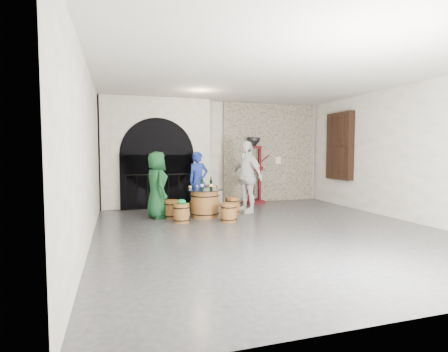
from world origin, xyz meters
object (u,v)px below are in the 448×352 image
object	(u,v)px
barrel_stool_left	(171,209)
side_barrel	(210,196)
person_blue	(198,181)
barrel_stool_near_right	(229,212)
wine_bottle_center	(211,184)
wine_bottle_right	(202,184)
barrel_stool_right	(233,206)
person_white	(246,177)
corking_press	(254,165)
barrel_stool_far	(200,204)
barrel_table	(205,203)
person_green	(157,185)
barrel_stool_near_left	(182,213)
wine_bottle_left	(202,184)

from	to	relation	value
barrel_stool_left	side_barrel	bearing A→B (deg)	44.37
side_barrel	person_blue	bearing A→B (deg)	-145.87
barrel_stool_near_right	person_blue	size ratio (longest dim) A/B	0.27
wine_bottle_center	wine_bottle_right	world-z (taller)	same
barrel_stool_right	wine_bottle_right	world-z (taller)	wine_bottle_right
person_white	corking_press	distance (m)	1.68
barrel_stool_far	wine_bottle_center	xyz separation A→B (m)	(0.09, -0.82, 0.61)
barrel_stool_far	corking_press	world-z (taller)	corking_press
barrel_table	barrel_stool_right	world-z (taller)	barrel_table
wine_bottle_center	barrel_table	bearing A→B (deg)	-175.23
barrel_stool_left	person_green	distance (m)	0.69
barrel_stool_right	person_white	distance (m)	0.87
barrel_stool_far	person_white	world-z (taller)	person_white
barrel_table	barrel_stool_near_left	size ratio (longest dim) A/B	2.04
barrel_stool_right	side_barrel	size ratio (longest dim) A/B	0.67
barrel_stool_left	barrel_stool_far	world-z (taller)	same
barrel_stool_near_left	person_blue	size ratio (longest dim) A/B	0.27
side_barrel	person_green	bearing A→B (deg)	-143.21
person_white	barrel_table	bearing A→B (deg)	-96.94
barrel_stool_left	wine_bottle_left	bearing A→B (deg)	-6.72
barrel_stool_far	person_green	world-z (taller)	person_green
person_green	person_blue	world-z (taller)	person_green
barrel_stool_near_left	person_green	world-z (taller)	person_green
person_white	corking_press	bearing A→B (deg)	129.82
wine_bottle_center	wine_bottle_right	bearing A→B (deg)	153.35
person_green	wine_bottle_right	distance (m)	1.12
barrel_stool_right	person_white	world-z (taller)	person_white
person_blue	side_barrel	distance (m)	0.70
wine_bottle_left	side_barrel	size ratio (longest dim) A/B	0.50
person_green	person_blue	xyz separation A→B (m)	(1.27, 0.98, -0.00)
corking_press	barrel_stool_near_right	bearing A→B (deg)	-129.91
wine_bottle_left	corking_press	world-z (taller)	corking_press
barrel_table	barrel_stool_right	distance (m)	0.84
barrel_stool_near_right	barrel_stool_right	bearing A→B (deg)	66.11
person_blue	wine_bottle_left	size ratio (longest dim) A/B	5.03
barrel_stool_far	side_barrel	world-z (taller)	side_barrel
barrel_stool_left	person_green	xyz separation A→B (m)	(-0.34, 0.06, 0.60)
barrel_stool_near_left	corking_press	distance (m)	3.67
barrel_stool_right	person_green	world-z (taller)	person_green
barrel_stool_near_right	person_white	bearing A→B (deg)	51.45
barrel_stool_far	barrel_stool_near_left	size ratio (longest dim) A/B	1.00
barrel_table	barrel_stool_left	size ratio (longest dim) A/B	2.04
barrel_stool_far	wine_bottle_center	bearing A→B (deg)	-83.83
wine_bottle_center	wine_bottle_right	size ratio (longest dim) A/B	1.00
person_green	person_blue	distance (m)	1.60
person_green	wine_bottle_right	size ratio (longest dim) A/B	5.05
barrel_stool_near_left	barrel_table	bearing A→B (deg)	35.90
corking_press	barrel_stool_far	bearing A→B (deg)	-160.84
person_white	wine_bottle_right	xyz separation A→B (m)	(-1.27, -0.21, -0.14)
barrel_stool_left	person_white	size ratio (longest dim) A/B	0.23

